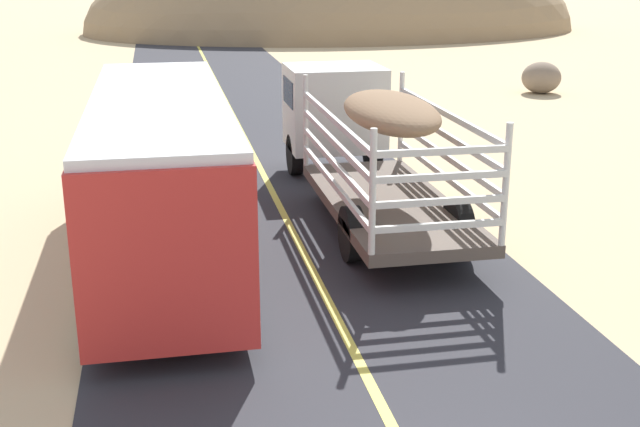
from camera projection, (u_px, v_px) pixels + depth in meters
The scene contains 4 objects.
livestock_truck at pixel (353, 124), 19.82m from camera, with size 2.53×9.70×3.02m.
bus at pixel (162, 172), 15.62m from camera, with size 2.54×10.00×3.21m.
boulder_mid_field at pixel (541, 78), 34.99m from camera, with size 1.68×1.65×1.34m, color #84705B.
distant_hill at pixel (335, 30), 63.92m from camera, with size 38.44×24.10×15.56m, color #997C5A.
Camera 1 is at (-2.66, -6.28, 5.76)m, focal length 45.57 mm.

